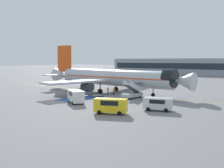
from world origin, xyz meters
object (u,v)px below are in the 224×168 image
ground_crew_2 (114,91)px  traffic_cone_0 (70,90)px  service_van_2 (76,96)px  ground_crew_1 (108,90)px  baggage_cart (97,96)px  boarding_stairs_forward (132,94)px  ground_crew_0 (88,88)px  service_van_0 (158,103)px  fuel_tanker (131,79)px  service_van_1 (111,105)px  terminal_building (196,67)px  airliner (111,77)px  traffic_cone_1 (64,92)px

ground_crew_2 → traffic_cone_0: ground_crew_2 is taller
service_van_2 → ground_crew_1: size_ratio=2.81×
baggage_cart → ground_crew_2: ground_crew_2 is taller
boarding_stairs_forward → ground_crew_0: bearing=175.2°
service_van_0 → fuel_tanker: bearing=19.6°
fuel_tanker → baggage_cart: 29.66m
service_van_1 → terminal_building: size_ratio=0.05×
ground_crew_0 → airliner: bearing=10.3°
airliner → traffic_cone_0: (-10.05, -4.23, -3.40)m
fuel_tanker → baggage_cart: fuel_tanker is taller
boarding_stairs_forward → ground_crew_2: boarding_stairs_forward is taller
service_van_1 → ground_crew_0: 26.57m
airliner → ground_crew_2: size_ratio=24.72×
fuel_tanker → ground_crew_1: size_ratio=5.89×
service_van_0 → baggage_cart: 18.84m
baggage_cart → fuel_tanker: bearing=118.0°
fuel_tanker → ground_crew_2: fuel_tanker is taller
baggage_cart → service_van_2: bearing=-64.6°
service_van_0 → ground_crew_1: (-17.91, 10.17, -0.20)m
traffic_cone_0 → fuel_tanker: bearing=83.8°
airliner → fuel_tanker: size_ratio=3.96×
service_van_1 → ground_crew_0: service_van_1 is taller
service_van_1 → traffic_cone_1: size_ratio=8.41×
service_van_2 → traffic_cone_0: bearing=-100.5°
service_van_2 → ground_crew_2: (-1.51, 13.58, -0.45)m
ground_crew_1 → ground_crew_2: bearing=-69.1°
boarding_stairs_forward → service_van_1: size_ratio=1.04×
airliner → baggage_cart: (2.01, -7.66, -3.44)m
terminal_building → service_van_1: bearing=-76.8°
traffic_cone_0 → terminal_building: terminal_building is taller
boarding_stairs_forward → service_van_1: bearing=-66.3°
service_van_1 → fuel_tanker: bearing=-174.6°
fuel_tanker → ground_crew_1: (9.26, -24.10, -0.67)m
service_van_1 → traffic_cone_0: 30.14m
fuel_tanker → airliner: bearing=-160.0°
service_van_2 → boarding_stairs_forward: bearing=-171.8°
boarding_stairs_forward → ground_crew_1: 7.39m
airliner → service_van_1: 25.60m
airliner → ground_crew_2: airliner is taller
service_van_0 → traffic_cone_1: bearing=58.9°
ground_crew_2 → traffic_cone_1: bearing=-55.1°
ground_crew_2 → terminal_building: bearing=-159.9°
boarding_stairs_forward → terminal_building: (-18.64, 90.68, 3.42)m
boarding_stairs_forward → baggage_cart: 7.77m
airliner → service_van_1: bearing=39.1°
service_van_1 → ground_crew_0: size_ratio=2.74×
terminal_building → fuel_tanker: bearing=-88.2°
baggage_cart → airliner: bearing=114.2°
traffic_cone_1 → ground_crew_2: bearing=22.9°
service_van_1 → ground_crew_2: size_ratio=3.04×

